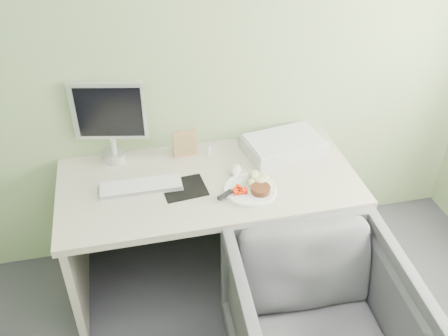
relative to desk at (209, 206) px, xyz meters
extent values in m
plane|color=gray|center=(0.00, 0.38, 0.80)|extent=(3.50, 0.00, 3.50)
cube|color=beige|center=(0.00, 0.00, 0.16)|extent=(1.60, 0.75, 0.04)
cube|color=#B8AB9D|center=(-0.76, 0.00, -0.20)|extent=(0.04, 0.70, 0.69)
cube|color=#B8AB9D|center=(0.76, 0.00, -0.20)|extent=(0.04, 0.70, 0.69)
cylinder|color=white|center=(0.19, -0.14, 0.19)|extent=(0.28, 0.28, 0.01)
cylinder|color=black|center=(0.24, -0.18, 0.21)|extent=(0.13, 0.13, 0.03)
ellipsoid|color=tan|center=(0.23, -0.09, 0.23)|extent=(0.14, 0.11, 0.06)
cube|color=red|center=(0.13, -0.16, 0.22)|extent=(0.07, 0.06, 0.04)
cube|color=silver|center=(0.15, -0.11, 0.21)|extent=(0.13, 0.09, 0.01)
cube|color=black|center=(0.05, -0.18, 0.21)|extent=(0.09, 0.07, 0.02)
cube|color=black|center=(-0.14, -0.04, 0.18)|extent=(0.24, 0.22, 0.00)
cube|color=white|center=(-0.36, 0.01, 0.20)|extent=(0.42, 0.13, 0.02)
ellipsoid|color=white|center=(0.16, 0.03, 0.20)|extent=(0.09, 0.11, 0.04)
cube|color=#986C47|center=(-0.09, 0.25, 0.27)|extent=(0.13, 0.03, 0.17)
cylinder|color=white|center=(0.05, 0.24, 0.21)|extent=(0.03, 0.03, 0.06)
cone|color=#7DA1C9|center=(0.05, 0.24, 0.25)|extent=(0.02, 0.02, 0.02)
cube|color=silver|center=(0.48, 0.19, 0.22)|extent=(0.48, 0.36, 0.07)
cylinder|color=silver|center=(-0.48, 0.29, 0.21)|extent=(0.12, 0.12, 0.05)
cylinder|color=silver|center=(-0.48, 0.29, 0.28)|extent=(0.03, 0.03, 0.09)
cube|color=silver|center=(-0.48, 0.32, 0.49)|extent=(0.39, 0.12, 0.33)
cube|color=black|center=(-0.48, 0.30, 0.49)|extent=(0.35, 0.08, 0.29)
imported|color=#3C3C41|center=(0.37, -0.76, -0.18)|extent=(0.83, 0.85, 0.74)
camera|label=1|loc=(-0.39, -2.10, 1.80)|focal=40.00mm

